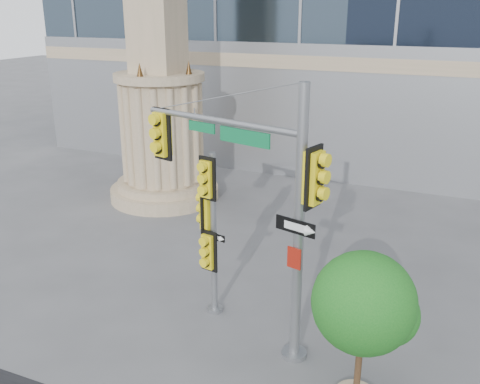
% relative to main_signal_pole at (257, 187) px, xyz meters
% --- Properties ---
extents(ground, '(120.00, 120.00, 0.00)m').
position_rel_main_signal_pole_xyz_m(ground, '(-1.14, -1.30, -3.81)').
color(ground, '#545456').
rests_on(ground, ground).
extents(monument, '(4.40, 4.40, 16.60)m').
position_rel_main_signal_pole_xyz_m(monument, '(-7.14, 7.70, 1.70)').
color(monument, tan).
rests_on(monument, ground).
extents(main_signal_pole, '(4.66, 1.65, 6.15)m').
position_rel_main_signal_pole_xyz_m(main_signal_pole, '(0.00, 0.00, 0.00)').
color(main_signal_pole, slate).
rests_on(main_signal_pole, ground).
extents(secondary_signal_pole, '(0.74, 0.64, 4.27)m').
position_rel_main_signal_pole_xyz_m(secondary_signal_pole, '(-1.48, 0.62, -1.31)').
color(secondary_signal_pole, slate).
rests_on(secondary_signal_pole, ground).
extents(street_tree, '(2.05, 2.00, 3.19)m').
position_rel_main_signal_pole_xyz_m(street_tree, '(2.68, -1.07, -1.72)').
color(street_tree, tan).
rests_on(street_tree, ground).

